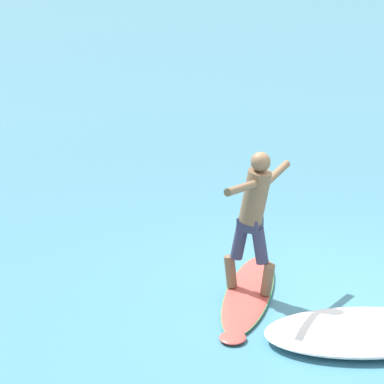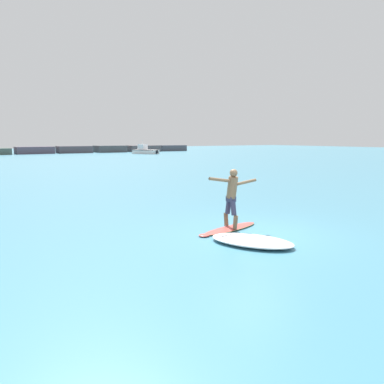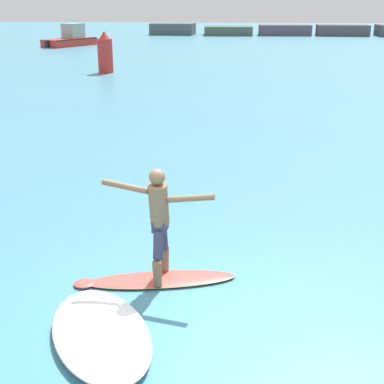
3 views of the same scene
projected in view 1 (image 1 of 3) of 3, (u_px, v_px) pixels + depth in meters
ground_plane at (312, 298)px, 10.92m from camera, size 200.00×200.00×0.00m
surfboard at (248, 294)px, 10.93m from camera, size 2.49×1.02×0.20m
surfer at (254, 211)px, 10.60m from camera, size 1.64×0.67×1.76m
wave_foam_at_tail at (363, 332)px, 9.91m from camera, size 2.06×2.48×0.18m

